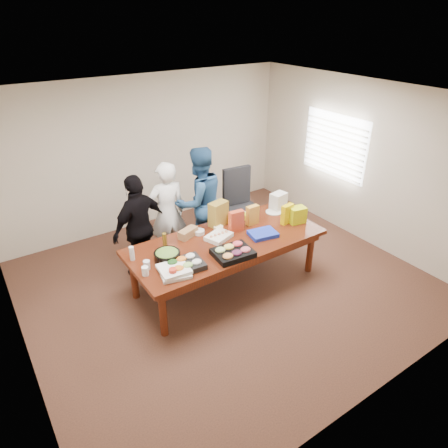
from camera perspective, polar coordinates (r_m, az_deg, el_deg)
floor at (r=6.11m, az=0.32°, el=-8.42°), size 5.50×5.00×0.02m
ceiling at (r=4.98m, az=0.41°, el=17.51°), size 5.50×5.00×0.02m
wall_back at (r=7.46m, az=-10.70°, el=9.93°), size 5.50×0.04×2.70m
wall_front at (r=3.91m, az=21.84°, el=-10.05°), size 5.50×0.04×2.70m
wall_left at (r=4.64m, az=-29.05°, el=-5.29°), size 0.04×5.00×2.70m
wall_right at (r=7.21m, az=18.92°, el=8.23°), size 0.04×5.00×2.70m
window_panel at (r=7.50m, az=15.38°, el=10.71°), size 0.03×1.40×1.10m
window_blinds at (r=7.47m, az=15.17°, el=10.67°), size 0.04×1.36×1.00m
conference_table at (r=5.89m, az=0.33°, el=-5.42°), size 2.80×1.20×0.75m
office_chair at (r=6.91m, az=2.92°, el=2.24°), size 0.69×0.69×1.22m
person_center at (r=6.31m, az=-8.04°, el=1.56°), size 0.64×0.46×1.67m
person_right at (r=6.46m, az=-3.50°, el=3.16°), size 0.91×0.72×1.81m
person_left at (r=6.01m, az=-11.89°, el=-0.42°), size 1.03×0.68×1.63m
veggie_tray at (r=5.11m, az=-5.59°, el=-5.83°), size 0.50×0.41×0.07m
fruit_tray at (r=5.32m, az=1.26°, el=-4.14°), size 0.54×0.44×0.08m
sheet_cake at (r=5.71m, az=-0.74°, el=-1.79°), size 0.43×0.37×0.06m
salad_bowl at (r=5.28m, az=-8.06°, el=-4.51°), size 0.42×0.42×0.11m
chip_bag_blue at (r=5.81m, az=5.54°, el=-1.39°), size 0.43×0.35×0.06m
chip_bag_red at (r=5.84m, az=1.77°, el=0.39°), size 0.23×0.11×0.32m
chip_bag_yellow at (r=6.14m, az=8.92°, el=1.41°), size 0.21×0.11×0.30m
chip_bag_orange at (r=6.05m, az=4.06°, el=1.27°), size 0.19×0.09×0.30m
mayo_jar at (r=6.04m, az=-0.95°, el=0.47°), size 0.11×0.11×0.15m
mustard_bottle at (r=6.06m, az=0.87°, el=0.79°), size 0.07×0.07×0.18m
dressing_bottle at (r=5.59m, az=-8.43°, el=-2.14°), size 0.07×0.07×0.18m
ranch_bottle at (r=5.34m, az=-12.93°, el=-4.09°), size 0.08×0.08×0.19m
banana_bunch at (r=6.26m, az=3.70°, el=1.13°), size 0.27×0.23×0.08m
bread_loaf at (r=5.76m, az=-5.12°, el=-1.27°), size 0.33×0.23×0.12m
kraft_bag at (r=5.99m, az=-0.81°, el=1.46°), size 0.32×0.23×0.38m
red_cup at (r=4.94m, az=-7.27°, el=-6.93°), size 0.10×0.10×0.13m
clear_cup_a at (r=5.04m, az=-11.11°, el=-6.56°), size 0.10×0.10×0.12m
clear_cup_b at (r=5.14m, az=-10.90°, el=-5.74°), size 0.10×0.10×0.12m
pizza_box_lower at (r=5.02m, az=-6.99°, el=-6.81°), size 0.43×0.43×0.04m
pizza_box_upper at (r=5.01m, az=-7.12°, el=-6.36°), size 0.39×0.39×0.04m
plate_a at (r=6.50m, az=7.05°, el=1.71°), size 0.32×0.32×0.01m
plate_b at (r=6.37m, az=2.67°, el=1.33°), size 0.26×0.26×0.01m
dip_bowl_a at (r=5.93m, az=-0.80°, el=-0.57°), size 0.18×0.18×0.06m
dip_bowl_b at (r=5.83m, az=-3.54°, el=-1.15°), size 0.19×0.19×0.06m
grocery_bag_white at (r=6.58m, az=7.72°, el=3.25°), size 0.28×0.22×0.27m
grocery_bag_yellow at (r=6.20m, az=10.33°, el=1.27°), size 0.28×0.21×0.25m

